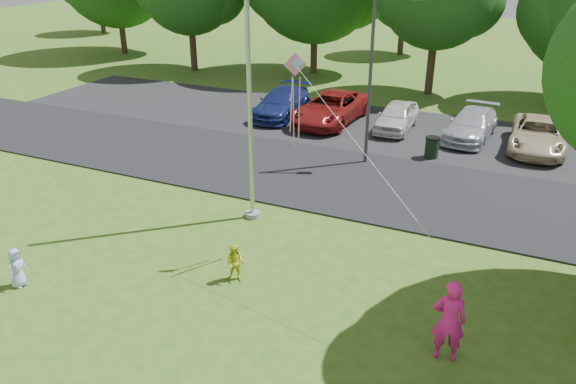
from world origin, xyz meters
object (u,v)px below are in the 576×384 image
at_px(trash_can, 432,148).
at_px(kite, 298,86).
at_px(street_lamp, 378,64).
at_px(child_blue, 17,268).
at_px(child_yellow, 235,263).
at_px(flagpole, 249,89).
at_px(woman, 449,321).

distance_m(trash_can, kite, 10.29).
xyz_separation_m(trash_can, kite, (-1.93, -9.13, 4.36)).
bearing_deg(street_lamp, child_blue, -137.60).
relative_size(street_lamp, kite, 1.31).
distance_m(child_blue, kite, 8.46).
bearing_deg(trash_can, child_yellow, -104.51).
height_order(street_lamp, trash_can, street_lamp).
bearing_deg(trash_can, child_blue, -119.90).
relative_size(flagpole, trash_can, 10.89).
xyz_separation_m(woman, child_yellow, (-5.48, 0.75, -0.44)).
relative_size(trash_can, woman, 0.48).
bearing_deg(kite, trash_can, 46.50).
distance_m(trash_can, child_yellow, 11.36).
relative_size(flagpole, kite, 2.02).
bearing_deg(flagpole, child_yellow, -69.19).
distance_m(street_lamp, child_yellow, 10.17).
height_order(woman, child_blue, woman).
height_order(woman, child_yellow, woman).
bearing_deg(flagpole, kite, -35.08).
height_order(flagpole, kite, flagpole).
bearing_deg(child_yellow, street_lamp, 73.96).
bearing_deg(trash_can, street_lamp, -144.79).
height_order(street_lamp, child_blue, street_lamp).
height_order(child_yellow, child_blue, child_blue).
distance_m(child_yellow, child_blue, 5.52).
relative_size(street_lamp, trash_can, 7.07).
xyz_separation_m(street_lamp, child_blue, (-5.73, -12.07, -3.36)).
bearing_deg(child_yellow, kite, 52.63).
bearing_deg(child_blue, flagpole, -28.84).
distance_m(flagpole, kite, 2.80).
relative_size(child_yellow, kite, 0.21).
bearing_deg(woman, trash_can, -89.52).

